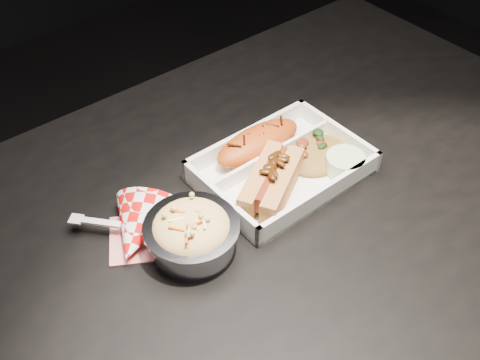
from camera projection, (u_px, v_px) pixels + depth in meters
The scene contains 8 objects.
dining_table at pixel (268, 251), 0.94m from camera, with size 1.20×0.80×0.75m.
food_tray at pixel (281, 170), 0.93m from camera, with size 0.25×0.18×0.04m.
fried_pastry at pixel (258, 142), 0.95m from camera, with size 0.16×0.06×0.04m, color #B74612.
hotdog at pixel (271, 181), 0.88m from camera, with size 0.15×0.12×0.06m.
fried_rice_mound at pixel (317, 150), 0.94m from camera, with size 0.11×0.09×0.03m, color olive.
cupcake_liner at pixel (345, 164), 0.92m from camera, with size 0.06×0.06×0.03m, color beige.
foil_coleslaw_cup at pixel (192, 232), 0.80m from camera, with size 0.13×0.13×0.07m.
napkin_fork at pixel (139, 229), 0.83m from camera, with size 0.15×0.16×0.10m.
Camera 1 is at (-0.42, -0.44, 1.39)m, focal length 45.00 mm.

